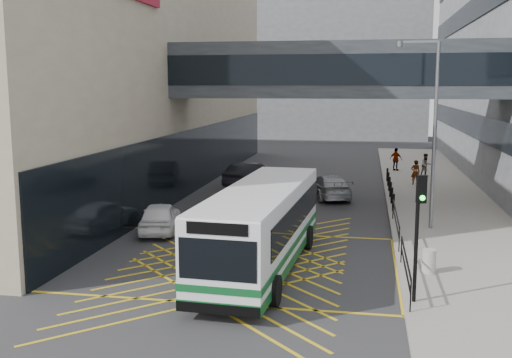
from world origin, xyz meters
The scene contains 18 objects.
ground centered at (0.00, 0.00, 0.00)m, with size 120.00×120.00×0.00m, color #333335.
building_whsmith centered at (-17.98, 16.00, 8.00)m, with size 24.17×42.00×16.00m.
building_far centered at (-2.00, 60.00, 9.00)m, with size 28.00×16.00×18.00m, color slate.
skybridge centered at (3.00, 12.00, 7.50)m, with size 20.00×4.10×3.00m.
pavement centered at (9.00, 15.00, 0.08)m, with size 6.00×54.00×0.16m, color gray.
box_junction centered at (0.00, 0.00, 0.00)m, with size 12.00×9.00×0.01m.
bus centered at (1.09, -0.63, 1.64)m, with size 3.18×11.05×3.06m.
car_white centered at (-4.50, 4.01, 0.71)m, with size 1.82×4.45×1.42m, color white.
car_dark centered at (-2.92, 17.28, 0.80)m, with size 2.00×5.11×1.60m, color black.
car_silver centered at (2.65, 13.84, 0.75)m, with size 2.03×4.81×1.50m, color gray.
traffic_light centered at (6.36, -3.70, 2.73)m, with size 0.32×0.47×3.94m.
street_lamp centered at (7.59, 6.36, 5.01)m, with size 1.94×0.38×8.51m.
litter_bin centered at (7.04, -0.57, 0.58)m, with size 0.49×0.49×0.84m, color #ADA89E.
kerb_railings centered at (6.15, 1.78, 0.88)m, with size 0.05×12.54×1.00m.
bollards centered at (6.25, 15.00, 0.61)m, with size 0.14×10.14×0.90m.
pedestrian_a centered at (8.02, 18.80, 0.98)m, with size 0.65×0.46×1.64m, color gray.
pedestrian_b centered at (9.06, 22.77, 0.98)m, with size 0.80×0.46×1.64m, color gray.
pedestrian_c centered at (7.05, 25.38, 1.03)m, with size 1.03×0.50×1.74m, color gray.
Camera 1 is at (4.75, -21.69, 6.71)m, focal length 42.00 mm.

